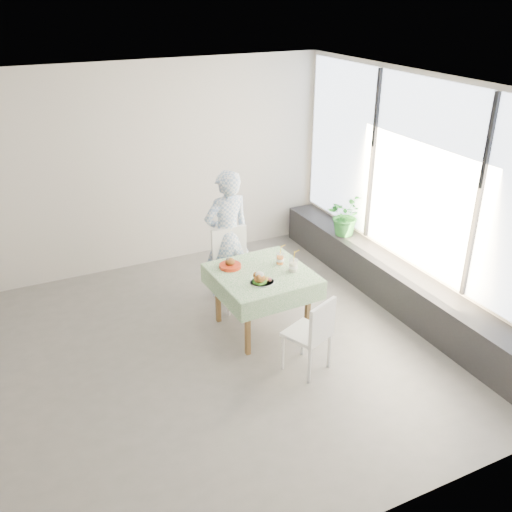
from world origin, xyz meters
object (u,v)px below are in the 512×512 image
cafe_table (262,294)px  potted_plant (345,215)px  chair_far (236,283)px  chair_near (307,348)px  diner (227,235)px  juice_cup_orange (280,259)px  main_dish (261,279)px

cafe_table → potted_plant: size_ratio=1.90×
chair_far → chair_near: 1.56m
diner → juice_cup_orange: 0.87m
main_dish → potted_plant: (1.88, 1.20, -0.01)m
main_dish → chair_far: bearing=84.0°
main_dish → juice_cup_orange: juice_cup_orange is taller
juice_cup_orange → main_dish: bearing=-141.4°
cafe_table → main_dish: main_dish is taller
cafe_table → diner: (-0.03, 0.91, 0.38)m
main_dish → diner: bearing=85.1°
chair_far → cafe_table: bearing=-86.9°
chair_far → chair_near: chair_far is taller
main_dish → juice_cup_orange: size_ratio=1.03×
diner → main_dish: 1.14m
potted_plant → juice_cup_orange: bearing=-149.3°
juice_cup_orange → diner: bearing=110.7°
cafe_table → potted_plant: bearing=28.9°
chair_far → main_dish: chair_far is taller
chair_near → juice_cup_orange: (0.19, 0.99, 0.54)m
diner → juice_cup_orange: diner is taller
chair_far → chair_near: (0.12, -1.55, -0.04)m
chair_near → potted_plant: 2.55m
cafe_table → main_dish: (-0.13, -0.23, 0.33)m
cafe_table → juice_cup_orange: 0.45m
chair_far → diner: bearing=89.1°
cafe_table → chair_far: 0.67m
cafe_table → chair_far: (-0.04, 0.65, -0.16)m
main_dish → potted_plant: 2.23m
chair_far → chair_near: bearing=-85.7°
chair_far → diner: diner is taller
cafe_table → chair_far: chair_far is taller
juice_cup_orange → potted_plant: 1.71m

